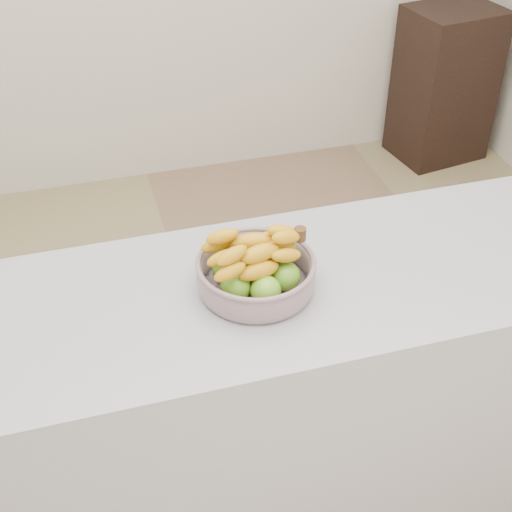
# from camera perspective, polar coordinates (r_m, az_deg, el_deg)

# --- Properties ---
(ground) EXTENTS (4.00, 4.00, 0.00)m
(ground) POSITION_cam_1_polar(r_m,az_deg,el_deg) (2.54, -1.30, -16.12)
(ground) COLOR #8D7F56
(ground) RESTS_ON ground
(counter) EXTENTS (2.00, 0.60, 0.90)m
(counter) POSITION_cam_1_polar(r_m,az_deg,el_deg) (2.09, -0.31, -12.14)
(counter) COLOR #9C9BA3
(counter) RESTS_ON ground
(cabinet) EXTENTS (0.52, 0.44, 0.84)m
(cabinet) POSITION_cam_1_polar(r_m,az_deg,el_deg) (4.15, 14.83, 13.09)
(cabinet) COLOR black
(cabinet) RESTS_ON ground
(fruit_bowl) EXTENTS (0.29, 0.29, 0.16)m
(fruit_bowl) POSITION_cam_1_polar(r_m,az_deg,el_deg) (1.74, -0.02, -1.23)
(fruit_bowl) COLOR #8C9BA9
(fruit_bowl) RESTS_ON counter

